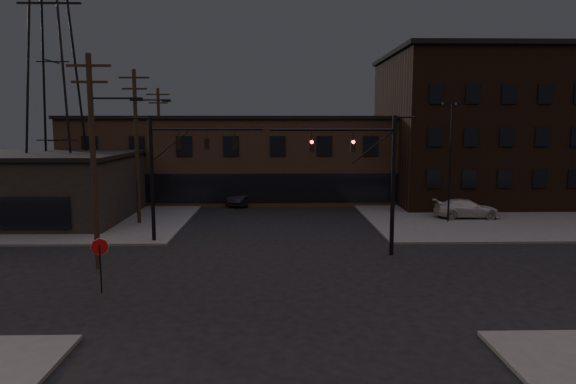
# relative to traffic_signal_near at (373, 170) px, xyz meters

# --- Properties ---
(ground) EXTENTS (140.00, 140.00, 0.00)m
(ground) POSITION_rel_traffic_signal_near_xyz_m (-5.36, -4.50, -4.93)
(ground) COLOR black
(ground) RESTS_ON ground
(sidewalk_ne) EXTENTS (30.00, 30.00, 0.15)m
(sidewalk_ne) POSITION_rel_traffic_signal_near_xyz_m (16.64, 17.50, -4.86)
(sidewalk_ne) COLOR #474744
(sidewalk_ne) RESTS_ON ground
(sidewalk_nw) EXTENTS (30.00, 30.00, 0.15)m
(sidewalk_nw) POSITION_rel_traffic_signal_near_xyz_m (-27.36, 17.50, -4.86)
(sidewalk_nw) COLOR #474744
(sidewalk_nw) RESTS_ON ground
(building_row) EXTENTS (40.00, 12.00, 8.00)m
(building_row) POSITION_rel_traffic_signal_near_xyz_m (-5.36, 23.50, -0.93)
(building_row) COLOR brown
(building_row) RESTS_ON ground
(building_right) EXTENTS (22.00, 16.00, 14.00)m
(building_right) POSITION_rel_traffic_signal_near_xyz_m (16.64, 21.50, 2.07)
(building_right) COLOR black
(building_right) RESTS_ON ground
(building_left) EXTENTS (16.00, 12.00, 5.00)m
(building_left) POSITION_rel_traffic_signal_near_xyz_m (-25.36, 11.50, -2.43)
(building_left) COLOR black
(building_left) RESTS_ON ground
(traffic_signal_near) EXTENTS (7.12, 0.24, 8.00)m
(traffic_signal_near) POSITION_rel_traffic_signal_near_xyz_m (0.00, 0.00, 0.00)
(traffic_signal_near) COLOR black
(traffic_signal_near) RESTS_ON ground
(traffic_signal_far) EXTENTS (7.12, 0.24, 8.00)m
(traffic_signal_far) POSITION_rel_traffic_signal_near_xyz_m (-12.07, 3.50, 0.08)
(traffic_signal_far) COLOR black
(traffic_signal_far) RESTS_ON ground
(stop_sign) EXTENTS (0.72, 0.33, 2.48)m
(stop_sign) POSITION_rel_traffic_signal_near_xyz_m (-13.36, -6.49, -3.09)
(stop_sign) COLOR black
(stop_sign) RESTS_ON ground
(utility_pole_near) EXTENTS (3.70, 0.28, 11.00)m
(utility_pole_near) POSITION_rel_traffic_signal_near_xyz_m (-14.79, -2.50, 0.94)
(utility_pole_near) COLOR black
(utility_pole_near) RESTS_ON ground
(utility_pole_mid) EXTENTS (3.70, 0.28, 11.50)m
(utility_pole_mid) POSITION_rel_traffic_signal_near_xyz_m (-15.79, 9.50, 1.19)
(utility_pole_mid) COLOR black
(utility_pole_mid) RESTS_ON ground
(utility_pole_far) EXTENTS (2.20, 0.28, 11.00)m
(utility_pole_far) POSITION_rel_traffic_signal_near_xyz_m (-16.86, 21.50, 0.85)
(utility_pole_far) COLOR black
(utility_pole_far) RESTS_ON ground
(transmission_tower) EXTENTS (7.00, 7.00, 25.00)m
(transmission_tower) POSITION_rel_traffic_signal_near_xyz_m (-23.36, 13.50, 7.57)
(transmission_tower) COLOR black
(transmission_tower) RESTS_ON ground
(lot_light_a) EXTENTS (1.50, 0.28, 9.14)m
(lot_light_a) POSITION_rel_traffic_signal_near_xyz_m (7.64, 9.50, 0.58)
(lot_light_a) COLOR black
(lot_light_a) RESTS_ON ground
(lot_light_b) EXTENTS (1.50, 0.28, 9.14)m
(lot_light_b) POSITION_rel_traffic_signal_near_xyz_m (13.64, 14.50, 0.58)
(lot_light_b) COLOR black
(lot_light_b) RESTS_ON ground
(parked_car_lot_a) EXTENTS (3.92, 1.67, 1.32)m
(parked_car_lot_a) POSITION_rel_traffic_signal_near_xyz_m (12.33, 14.53, -4.12)
(parked_car_lot_a) COLOR black
(parked_car_lot_a) RESTS_ON sidewalk_ne
(parked_car_lot_b) EXTENTS (5.08, 2.18, 1.46)m
(parked_car_lot_b) POSITION_rel_traffic_signal_near_xyz_m (9.62, 11.03, -4.05)
(parked_car_lot_b) COLOR #A7A8AA
(parked_car_lot_b) RESTS_ON sidewalk_ne
(car_crossing) EXTENTS (3.62, 5.22, 1.63)m
(car_crossing) POSITION_rel_traffic_signal_near_xyz_m (-8.32, 19.00, -4.12)
(car_crossing) COLOR black
(car_crossing) RESTS_ON ground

